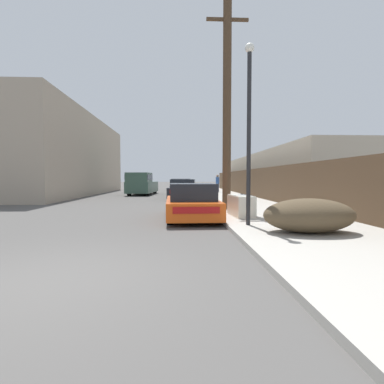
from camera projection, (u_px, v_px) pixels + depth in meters
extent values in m
plane|color=#4F4C49|center=(49.00, 283.00, 4.14)|extent=(220.00, 220.00, 0.00)
cube|color=#ADA89E|center=(216.00, 193.00, 27.83)|extent=(4.20, 63.00, 0.12)
cube|color=silver|center=(241.00, 206.00, 10.53)|extent=(0.71, 1.65, 0.70)
cube|color=white|center=(241.00, 196.00, 10.51)|extent=(0.68, 1.59, 0.03)
cube|color=#333335|center=(242.00, 194.00, 11.02)|extent=(0.04, 0.20, 0.02)
cube|color=gray|center=(239.00, 195.00, 10.76)|extent=(0.62, 0.11, 0.01)
cube|color=gray|center=(243.00, 195.00, 10.27)|extent=(0.62, 0.11, 0.01)
cube|color=#E05114|center=(191.00, 207.00, 10.70)|extent=(1.85, 4.19, 0.56)
cube|color=black|center=(192.00, 192.00, 10.30)|extent=(1.55, 2.02, 0.56)
cube|color=#B21414|center=(196.00, 210.00, 8.62)|extent=(1.37, 0.06, 0.20)
cylinder|color=black|center=(170.00, 206.00, 11.94)|extent=(0.21, 0.66, 0.66)
cylinder|color=black|center=(208.00, 206.00, 12.04)|extent=(0.21, 0.66, 0.66)
cylinder|color=black|center=(170.00, 214.00, 9.37)|extent=(0.21, 0.66, 0.66)
cylinder|color=black|center=(218.00, 214.00, 9.48)|extent=(0.21, 0.66, 0.66)
cube|color=black|center=(183.00, 192.00, 20.46)|extent=(2.15, 4.45, 0.68)
cube|color=black|center=(183.00, 183.00, 20.26)|extent=(1.75, 2.54, 0.54)
cube|color=#B21414|center=(181.00, 192.00, 18.28)|extent=(1.42, 0.14, 0.24)
cylinder|color=black|center=(174.00, 193.00, 21.83)|extent=(0.25, 0.66, 0.65)
cylinder|color=black|center=(195.00, 194.00, 21.78)|extent=(0.25, 0.66, 0.65)
cylinder|color=black|center=(170.00, 196.00, 19.16)|extent=(0.25, 0.66, 0.65)
cylinder|color=black|center=(195.00, 196.00, 19.11)|extent=(0.25, 0.66, 0.65)
cube|color=gray|center=(181.00, 189.00, 26.82)|extent=(1.91, 4.19, 0.70)
cube|color=black|center=(181.00, 182.00, 26.63)|extent=(1.63, 2.35, 0.55)
cube|color=#B21414|center=(181.00, 188.00, 24.72)|extent=(1.47, 0.04, 0.24)
cylinder|color=black|center=(172.00, 190.00, 28.09)|extent=(0.20, 0.61, 0.61)
cylinder|color=black|center=(189.00, 190.00, 28.16)|extent=(0.20, 0.61, 0.61)
cylinder|color=black|center=(171.00, 191.00, 25.51)|extent=(0.20, 0.61, 0.61)
cylinder|color=black|center=(190.00, 191.00, 25.57)|extent=(0.20, 0.61, 0.61)
cube|color=#385647|center=(143.00, 187.00, 26.37)|extent=(2.38, 5.41, 0.92)
cube|color=#385647|center=(139.00, 177.00, 24.89)|extent=(2.01, 2.52, 0.78)
cube|color=black|center=(139.00, 177.00, 24.89)|extent=(2.05, 2.47, 0.43)
cylinder|color=black|center=(148.00, 191.00, 24.72)|extent=(0.33, 0.81, 0.79)
cylinder|color=black|center=(129.00, 191.00, 24.79)|extent=(0.33, 0.81, 0.79)
cylinder|color=black|center=(155.00, 189.00, 27.98)|extent=(0.33, 0.81, 0.79)
cylinder|color=black|center=(138.00, 189.00, 28.05)|extent=(0.33, 0.81, 0.79)
cylinder|color=#4C3826|center=(227.00, 105.00, 12.84)|extent=(0.36, 0.36, 8.95)
cube|color=#4C3826|center=(227.00, 20.00, 12.68)|extent=(1.80, 0.12, 0.12)
cylinder|color=#232326|center=(249.00, 140.00, 8.42)|extent=(0.12, 0.12, 4.82)
sphere|color=white|center=(250.00, 48.00, 8.30)|extent=(0.26, 0.26, 0.26)
ellipsoid|color=brown|center=(309.00, 215.00, 7.32)|extent=(2.25, 1.39, 0.84)
cube|color=brown|center=(255.00, 183.00, 21.37)|extent=(0.08, 35.89, 1.99)
cube|color=tan|center=(57.00, 156.00, 26.50)|extent=(7.00, 21.32, 6.80)
cube|color=beige|center=(287.00, 174.00, 26.64)|extent=(6.00, 22.93, 3.62)
cylinder|color=#282D42|center=(218.00, 188.00, 28.73)|extent=(0.28, 0.28, 0.79)
cylinder|color=#2D5193|center=(218.00, 180.00, 28.70)|extent=(0.34, 0.34, 0.63)
sphere|color=#8C664C|center=(218.00, 176.00, 28.68)|extent=(0.24, 0.24, 0.24)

